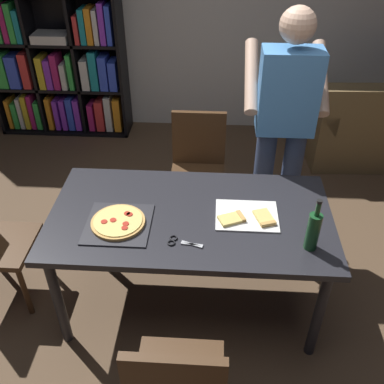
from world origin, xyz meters
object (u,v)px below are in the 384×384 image
(bookshelf, at_px, (57,49))
(wine_bottle, at_px, (313,230))
(kitchen_scissors, at_px, (179,242))
(dining_table, at_px, (190,224))
(pepperoni_pizza_on_tray, at_px, (118,223))
(person_serving_pizza, at_px, (284,122))
(chair_far_side, at_px, (198,163))

(bookshelf, relative_size, wine_bottle, 6.17)
(wine_bottle, relative_size, kitchen_scissors, 1.59)
(dining_table, xyz_separation_m, kitchen_scissors, (-0.04, -0.24, 0.08))
(kitchen_scissors, bearing_deg, dining_table, 79.78)
(kitchen_scissors, bearing_deg, pepperoni_pizza_on_tray, 160.57)
(bookshelf, bearing_deg, person_serving_pizza, -38.31)
(dining_table, xyz_separation_m, pepperoni_pizza_on_tray, (-0.40, -0.12, 0.09))
(wine_bottle, bearing_deg, bookshelf, 129.77)
(chair_far_side, relative_size, wine_bottle, 2.85)
(pepperoni_pizza_on_tray, bearing_deg, kitchen_scissors, -19.43)
(bookshelf, height_order, kitchen_scissors, bookshelf)
(pepperoni_pizza_on_tray, bearing_deg, dining_table, 16.43)
(dining_table, relative_size, kitchen_scissors, 8.35)
(kitchen_scissors, bearing_deg, chair_far_side, 87.84)
(bookshelf, relative_size, pepperoni_pizza_on_tray, 5.33)
(dining_table, xyz_separation_m, bookshelf, (-1.52, 2.37, 0.23))
(wine_bottle, bearing_deg, dining_table, 160.02)
(bookshelf, xyz_separation_m, wine_bottle, (2.17, -2.61, -0.04))
(dining_table, distance_m, bookshelf, 2.82)
(bookshelf, height_order, person_serving_pizza, bookshelf)
(chair_far_side, xyz_separation_m, pepperoni_pizza_on_tray, (-0.40, -1.05, 0.25))
(person_serving_pizza, relative_size, wine_bottle, 5.54)
(chair_far_side, relative_size, kitchen_scissors, 4.54)
(bookshelf, xyz_separation_m, kitchen_scissors, (1.47, -2.61, -0.15))
(person_serving_pizza, height_order, wine_bottle, person_serving_pizza)
(wine_bottle, bearing_deg, kitchen_scissors, -179.39)
(chair_far_side, height_order, wine_bottle, wine_bottle)
(bookshelf, height_order, wine_bottle, bookshelf)
(person_serving_pizza, relative_size, kitchen_scissors, 8.82)
(person_serving_pizza, height_order, kitchen_scissors, person_serving_pizza)
(person_serving_pizza, distance_m, pepperoni_pizza_on_tray, 1.31)
(bookshelf, height_order, pepperoni_pizza_on_tray, bookshelf)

